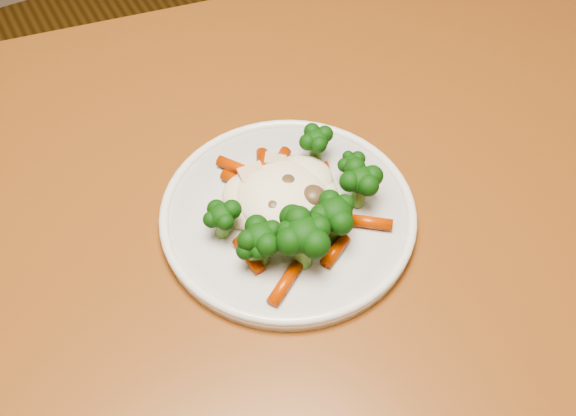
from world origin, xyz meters
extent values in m
cube|color=brown|center=(-0.03, -0.16, 0.73)|extent=(1.42, 1.08, 0.04)
cube|color=brown|center=(0.61, 0.10, 0.35)|extent=(0.07, 0.07, 0.71)
cylinder|color=white|center=(0.04, -0.12, 0.76)|extent=(0.25, 0.25, 0.01)
ellipsoid|color=#FDF0CB|center=(0.04, -0.11, 0.78)|extent=(0.11, 0.10, 0.04)
ellipsoid|color=black|center=(-0.02, -0.16, 0.78)|extent=(0.04, 0.04, 0.04)
ellipsoid|color=black|center=(0.02, -0.18, 0.79)|extent=(0.06, 0.06, 0.05)
ellipsoid|color=black|center=(0.06, -0.17, 0.79)|extent=(0.05, 0.05, 0.05)
ellipsoid|color=black|center=(0.11, -0.14, 0.78)|extent=(0.05, 0.05, 0.04)
ellipsoid|color=black|center=(0.12, -0.11, 0.78)|extent=(0.03, 0.03, 0.03)
ellipsoid|color=black|center=(0.10, -0.07, 0.78)|extent=(0.04, 0.04, 0.04)
ellipsoid|color=black|center=(-0.03, -0.12, 0.78)|extent=(0.04, 0.04, 0.04)
ellipsoid|color=black|center=(-0.01, -0.16, 0.79)|extent=(0.05, 0.05, 0.04)
ellipsoid|color=black|center=(0.03, -0.17, 0.79)|extent=(0.05, 0.05, 0.05)
cylinder|color=#C03E04|center=(0.02, -0.05, 0.77)|extent=(0.04, 0.05, 0.01)
cylinder|color=#C03E04|center=(0.06, -0.06, 0.77)|extent=(0.04, 0.03, 0.01)
cylinder|color=#C03E04|center=(0.08, -0.09, 0.77)|extent=(0.04, 0.02, 0.01)
cylinder|color=#C03E04|center=(-0.02, -0.15, 0.77)|extent=(0.02, 0.04, 0.01)
cylinder|color=#C03E04|center=(0.00, -0.20, 0.77)|extent=(0.05, 0.04, 0.01)
cylinder|color=#C03E04|center=(0.05, -0.19, 0.77)|extent=(0.04, 0.03, 0.01)
cylinder|color=#C03E04|center=(0.10, -0.17, 0.77)|extent=(0.04, 0.04, 0.01)
cylinder|color=#C03E04|center=(0.06, -0.11, 0.78)|extent=(0.03, 0.05, 0.01)
cylinder|color=#C03E04|center=(0.04, -0.08, 0.78)|extent=(0.02, 0.04, 0.01)
cylinder|color=#C03E04|center=(0.01, -0.07, 0.77)|extent=(0.03, 0.05, 0.01)
cylinder|color=#C03E04|center=(0.04, -0.06, 0.77)|extent=(0.03, 0.04, 0.01)
ellipsoid|color=brown|center=(0.05, -0.11, 0.78)|extent=(0.03, 0.03, 0.02)
ellipsoid|color=brown|center=(0.06, -0.13, 0.78)|extent=(0.03, 0.03, 0.02)
ellipsoid|color=brown|center=(0.02, -0.12, 0.78)|extent=(0.02, 0.02, 0.01)
ellipsoid|color=brown|center=(0.03, -0.16, 0.78)|extent=(0.02, 0.02, 0.02)
cube|color=beige|center=(0.02, -0.08, 0.78)|extent=(0.03, 0.02, 0.01)
cube|color=beige|center=(0.05, -0.07, 0.78)|extent=(0.03, 0.02, 0.01)
cube|color=beige|center=(0.01, -0.09, 0.78)|extent=(0.02, 0.02, 0.01)
camera|label=1|loc=(-0.17, -0.51, 1.33)|focal=45.00mm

